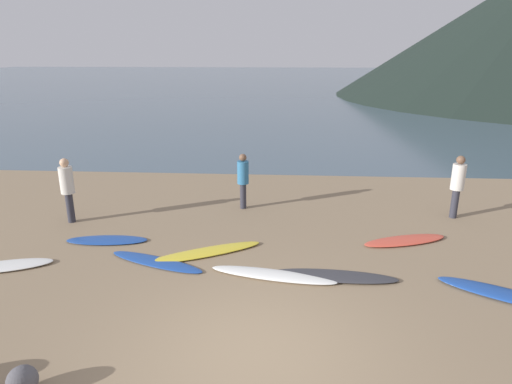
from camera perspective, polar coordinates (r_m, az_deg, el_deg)
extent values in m
cube|color=#8C7559|center=(16.24, 2.26, 1.78)|extent=(120.00, 120.00, 0.20)
cube|color=#475B6B|center=(65.85, 3.48, 14.03)|extent=(140.00, 100.00, 0.01)
ellipsoid|color=white|center=(10.88, -29.81, -8.28)|extent=(2.08, 1.19, 0.09)
ellipsoid|color=#1E479E|center=(11.29, -18.59, -5.87)|extent=(1.97, 0.71, 0.06)
ellipsoid|color=#1E479E|center=(9.92, -12.71, -8.73)|extent=(2.33, 1.26, 0.06)
ellipsoid|color=yellow|center=(10.15, -6.51, -7.68)|extent=(2.58, 1.66, 0.08)
ellipsoid|color=white|center=(9.14, 2.18, -10.58)|extent=(2.63, 0.94, 0.09)
ellipsoid|color=#333338|center=(9.24, 9.99, -10.57)|extent=(2.57, 0.71, 0.09)
ellipsoid|color=#D84C38|center=(11.25, 18.57, -5.91)|extent=(2.20, 1.21, 0.08)
ellipsoid|color=#1E479E|center=(9.67, 29.37, -11.41)|extent=(2.35, 1.64, 0.09)
cylinder|color=#2D2D38|center=(13.21, 24.13, -1.36)|extent=(0.19, 0.19, 0.80)
cylinder|color=beige|center=(13.00, 24.55, 1.78)|extent=(0.35, 0.35, 0.70)
sphere|color=brown|center=(12.89, 24.81, 3.75)|extent=(0.23, 0.23, 0.23)
cylinder|color=#2D2D38|center=(12.73, -22.74, -1.85)|extent=(0.19, 0.19, 0.81)
cylinder|color=beige|center=(12.52, -23.16, 1.41)|extent=(0.35, 0.35, 0.70)
sphere|color=tan|center=(12.41, -23.42, 3.47)|extent=(0.23, 0.23, 0.23)
cylinder|color=#2D2D38|center=(12.77, -1.66, -0.50)|extent=(0.18, 0.18, 0.75)
cylinder|color=teal|center=(12.57, -1.69, 2.53)|extent=(0.33, 0.33, 0.65)
sphere|color=brown|center=(12.46, -1.71, 4.44)|extent=(0.21, 0.21, 0.21)
sphere|color=#4E4C51|center=(7.12, -27.80, -20.62)|extent=(0.40, 0.40, 0.40)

